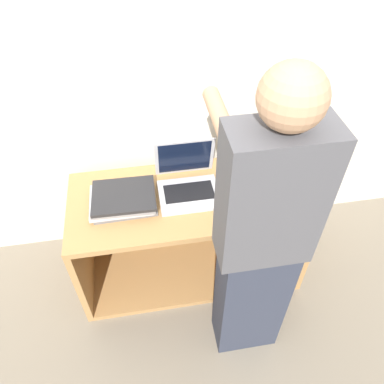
% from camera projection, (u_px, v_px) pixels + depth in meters
% --- Properties ---
extents(ground_plane, '(12.00, 12.00, 0.00)m').
position_uv_depth(ground_plane, '(198.00, 305.00, 2.39)').
color(ground_plane, '#756B5B').
extents(wall_back, '(8.00, 0.05, 2.40)m').
position_uv_depth(wall_back, '(177.00, 77.00, 2.04)').
color(wall_back, beige).
rests_on(wall_back, ground_plane).
extents(cart, '(1.37, 0.61, 0.69)m').
position_uv_depth(cart, '(188.00, 226.00, 2.41)').
color(cart, '#A87A47').
rests_on(cart, ground_plane).
extents(laptop_open, '(0.34, 0.33, 0.28)m').
position_uv_depth(laptop_open, '(188.00, 182.00, 2.11)').
color(laptop_open, '#B7B7BC').
rests_on(laptop_open, cart).
extents(laptop_stack_left, '(0.36, 0.29, 0.08)m').
position_uv_depth(laptop_stack_left, '(123.00, 199.00, 2.04)').
color(laptop_stack_left, slate).
rests_on(laptop_stack_left, cart).
extents(laptop_stack_right, '(0.36, 0.29, 0.10)m').
position_uv_depth(laptop_stack_right, '(253.00, 182.00, 2.12)').
color(laptop_stack_right, gray).
rests_on(laptop_stack_right, cart).
extents(person, '(0.40, 0.53, 1.71)m').
position_uv_depth(person, '(261.00, 243.00, 1.66)').
color(person, '#2D3342').
rests_on(person, ground_plane).
extents(inventory_tag, '(0.06, 0.02, 0.01)m').
position_uv_depth(inventory_tag, '(258.00, 183.00, 2.04)').
color(inventory_tag, red).
rests_on(inventory_tag, laptop_stack_right).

